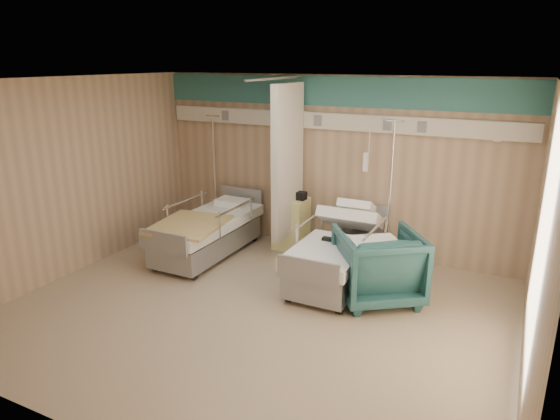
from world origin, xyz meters
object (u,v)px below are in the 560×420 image
object	(u,v)px
bed_right	(338,260)
bedside_cabinet	(291,223)
bed_left	(208,236)
iv_stand_left	(216,210)
visitor_armchair	(378,266)
iv_stand_right	(387,240)

from	to	relation	value
bed_right	bedside_cabinet	size ratio (longest dim) A/B	2.54
bed_right	bedside_cabinet	world-z (taller)	bedside_cabinet
bed_left	bedside_cabinet	xyz separation A→B (m)	(1.05, 0.90, 0.11)
bed_right	iv_stand_left	bearing A→B (deg)	159.91
visitor_armchair	iv_stand_right	distance (m)	1.03
bedside_cabinet	visitor_armchair	bearing A→B (deg)	-33.59
bed_right	iv_stand_right	world-z (taller)	iv_stand_right
visitor_armchair	bed_right	bearing A→B (deg)	-59.34
bed_left	bedside_cabinet	size ratio (longest dim) A/B	2.54
visitor_armchair	iv_stand_right	xyz separation A→B (m)	(-0.15, 1.02, -0.01)
bed_right	bed_left	world-z (taller)	same
bedside_cabinet	visitor_armchair	distance (m)	2.16
bed_left	bedside_cabinet	bearing A→B (deg)	40.60
bed_left	visitor_armchair	distance (m)	2.87
bed_left	visitor_armchair	bearing A→B (deg)	-5.92
bedside_cabinet	iv_stand_right	xyz separation A→B (m)	(1.65, -0.18, 0.03)
bed_right	iv_stand_right	xyz separation A→B (m)	(0.50, 0.72, 0.14)
bed_left	bedside_cabinet	distance (m)	1.39
iv_stand_right	bedside_cabinet	bearing A→B (deg)	173.75
bed_right	bed_left	size ratio (longest dim) A/B	1.00
iv_stand_right	bed_left	bearing A→B (deg)	-165.08
bed_right	visitor_armchair	xyz separation A→B (m)	(0.65, -0.30, 0.15)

